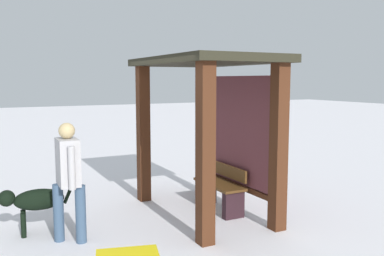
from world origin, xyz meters
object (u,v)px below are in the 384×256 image
Objects in this scene: dog at (35,201)px; bench_left_inside at (220,190)px; bus_shelter at (212,105)px; person_walking at (68,173)px.

bench_left_inside is at bearing 84.81° from dog.
bus_shelter is 2.51× the size of bench_left_inside.
bench_left_inside is (0.00, 0.17, -1.45)m from bus_shelter.
bus_shelter is 3.05m from dog.
bus_shelter is 1.46m from bench_left_inside.
dog is (-0.26, -2.74, -1.31)m from bus_shelter.
bench_left_inside is at bearing 90.00° from bus_shelter.
dog is (-0.52, -0.38, -0.47)m from person_walking.
bus_shelter is at bearing 96.09° from person_walking.
person_walking reaches higher than bench_left_inside.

